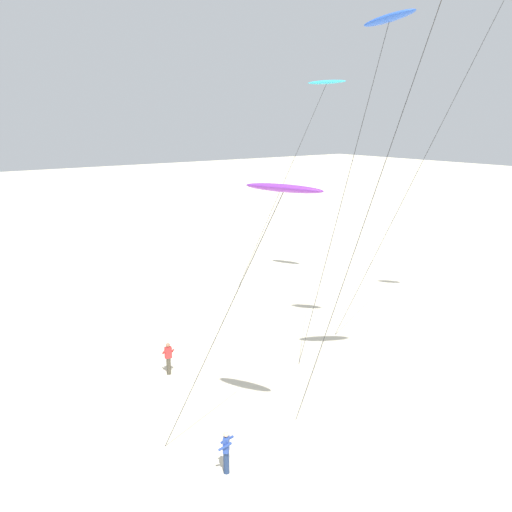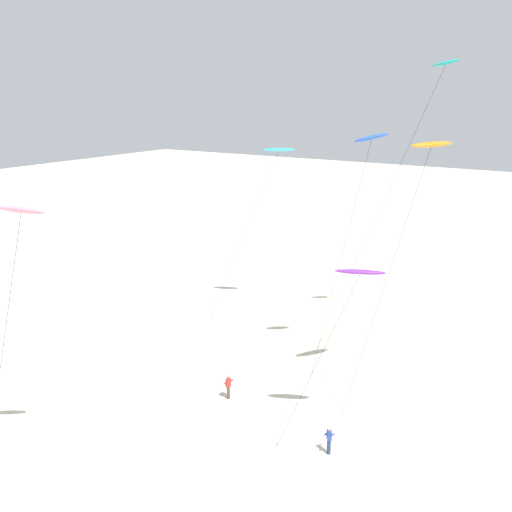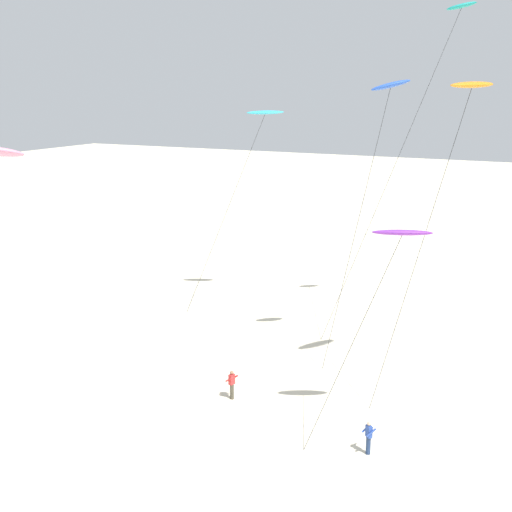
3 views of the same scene
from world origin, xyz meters
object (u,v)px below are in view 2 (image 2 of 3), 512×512
Objects in this scene: kite_flyer_middle at (228,386)px; kite_blue at (371,140)px; kite_pink at (20,213)px; kite_cyan at (278,151)px; kite_purple at (360,273)px; kite_orange at (431,147)px; kite_teal at (443,69)px; kite_flyer_nearest at (329,440)px.

kite_blue is at bearing -34.23° from kite_flyer_middle.
kite_cyan is (27.88, 2.65, 0.42)m from kite_pink.
kite_pink reaches higher than kite_purple.
kite_cyan is at bearing 58.12° from kite_orange.
kite_pink is at bearing 159.74° from kite_teal.
kite_orange reaches higher than kite_pink.
kite_purple reaches higher than kite_flyer_nearest.
kite_flyer_middle is at bearing 145.77° from kite_blue.
kite_cyan reaches higher than kite_flyer_middle.
kite_cyan is 13.32m from kite_blue.
kite_teal reaches higher than kite_orange.
kite_flyer_nearest is at bearing -104.21° from kite_flyer_middle.
kite_flyer_middle is (2.13, 8.39, 0.00)m from kite_flyer_nearest.
kite_cyan is at bearing 5.44° from kite_pink.
kite_orange is 10.20× the size of kite_flyer_middle.
kite_teal is 1.30× the size of kite_orange.
kite_teal is 9.44m from kite_blue.
kite_teal is 13.26× the size of kite_flyer_middle.
kite_pink is 8.94× the size of kite_flyer_nearest.
kite_flyer_middle is (0.04, 8.91, -9.33)m from kite_purple.
kite_blue is 19.18m from kite_flyer_nearest.
kite_flyer_middle is at bearing -160.68° from kite_cyan.
kite_purple is 21.60m from kite_cyan.
kite_purple is at bearing 162.72° from kite_orange.
kite_pink is 22.67m from kite_blue.
kite_pink is 0.86× the size of kite_blue.
kite_cyan is 26.33m from kite_flyer_nearest.
kite_flyer_middle is (-5.48, 10.63, -15.81)m from kite_orange.
kite_purple is 9.58m from kite_flyer_nearest.
kite_flyer_nearest is (10.29, -11.16, -13.48)m from kite_pink.
kite_teal reaches higher than kite_pink.
kite_blue is (-7.93, 2.11, -4.66)m from kite_teal.
kite_teal reaches higher than kite_blue.
kite_pink is 17.51m from kite_purple.
kite_teal is 1.28× the size of kite_blue.
kite_orange is at bearing -36.81° from kite_pink.
kite_teal is 27.58m from kite_flyer_nearest.
kite_orange is (17.90, -13.40, 2.33)m from kite_pink.
kite_teal is 2.10× the size of kite_purple.
kite_purple is 0.61× the size of kite_blue.
kite_orange is 1.62× the size of kite_purple.
kite_flyer_nearest and kite_flyer_middle have the same top height.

